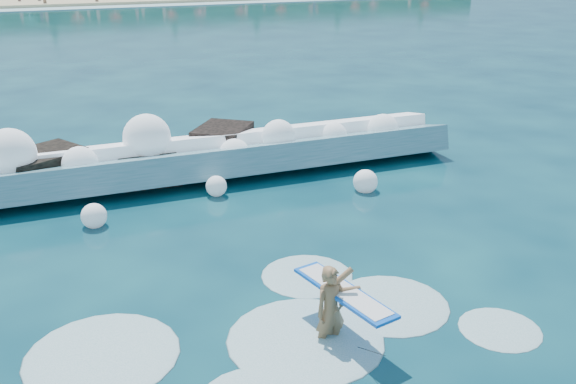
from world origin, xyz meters
The scene contains 7 objects.
ground centered at (0.00, 0.00, 0.00)m, with size 200.00×200.00×0.00m, color #072A3B.
wet_band centered at (0.00, 67.00, 0.04)m, with size 140.00×5.00×0.08m, color silver.
breaking_wave centered at (0.45, 7.25, 0.51)m, with size 16.90×2.68×1.46m.
rock_cluster centered at (-1.35, 8.01, 0.43)m, with size 8.37×3.17×1.37m.
surfer_with_board centered at (0.66, -2.36, 0.65)m, with size 1.16×2.95×1.77m.
wave_spray centered at (-0.65, 7.18, 0.98)m, with size 14.62×4.79×2.08m.
surf_foam centered at (-0.26, -1.83, 0.00)m, with size 9.28×5.42×0.15m.
Camera 1 is at (-3.88, -11.46, 6.84)m, focal length 40.00 mm.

